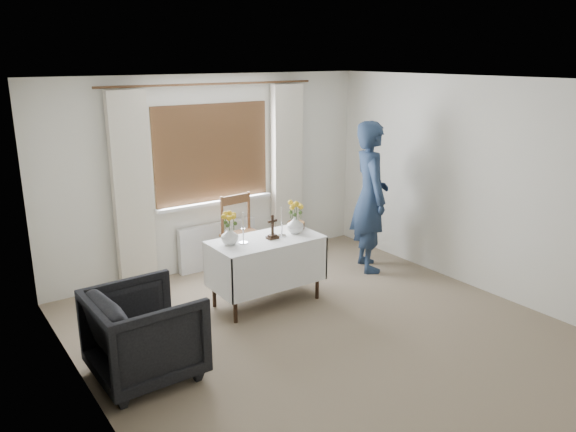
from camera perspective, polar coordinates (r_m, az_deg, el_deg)
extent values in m
plane|color=#806B58|center=(5.74, 4.52, -12.29)|extent=(5.00, 5.00, 0.00)
cube|color=white|center=(6.34, -2.22, -5.62)|extent=(1.24, 0.64, 0.76)
imported|color=black|center=(5.10, -14.32, -11.51)|extent=(0.91, 0.88, 0.80)
imported|color=navy|center=(7.27, 8.34, 1.94)|extent=(0.72, 0.84, 1.94)
cube|color=silver|center=(7.49, -7.15, -2.94)|extent=(1.10, 0.10, 0.60)
imported|color=silver|center=(6.04, -5.94, -1.98)|extent=(0.24, 0.24, 0.20)
imported|color=silver|center=(6.39, 0.74, -0.85)|extent=(0.22, 0.22, 0.20)
cylinder|color=brown|center=(6.58, 0.83, -0.92)|extent=(0.26, 0.26, 0.08)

